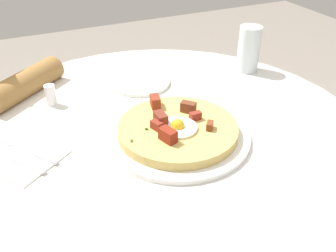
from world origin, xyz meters
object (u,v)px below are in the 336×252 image
Objects in this scene: fork at (26,150)px; breakfast_pizza at (177,128)px; dining_table at (160,183)px; salt_shaker at (51,95)px; pizza_plate at (178,135)px; water_glass at (249,49)px; knife at (13,159)px; bread_plate at (140,82)px.

breakfast_pizza is at bearing -140.94° from fork.
salt_shaker reaches higher than dining_table.
breakfast_pizza is at bearing 52.19° from pizza_plate.
pizza_plate is 0.44m from water_glass.
knife is 1.29× the size of water_glass.
water_glass is (0.18, -0.72, 0.06)m from knife.
dining_table is at bearing 116.73° from water_glass.
breakfast_pizza is 0.30m from bread_plate.
breakfast_pizza reaches higher than dining_table.
breakfast_pizza is 0.36m from salt_shaker.
water_glass reaches higher than dining_table.
bread_plate is 0.35m from water_glass.
dining_table is 0.20m from breakfast_pizza.
water_glass is (0.19, -0.39, 0.24)m from dining_table.
bread_plate is at bearing 81.96° from water_glass.
breakfast_pizza is 1.53× the size of fork.
breakfast_pizza reaches higher than fork.
bread_plate is 0.26m from salt_shaker.
pizza_plate is at bearing -154.46° from dining_table.
bread_plate is 3.04× the size of salt_shaker.
knife is at bearing 104.14° from water_glass.
pizza_plate is 1.92× the size of bread_plate.
pizza_plate is 2.39× the size of water_glass.
breakfast_pizza is 0.36m from knife.
bread_plate reaches higher than knife.
dining_table is at bearing -128.49° from knife.
salt_shaker reaches higher than pizza_plate.
knife is at bearing 79.49° from pizza_plate.
bread_plate is 1.24× the size of water_glass.
dining_table is 0.30m from bread_plate.
water_glass reaches higher than fork.
fork is (0.04, 0.30, 0.18)m from dining_table.
breakfast_pizza is at bearing 124.12° from water_glass.
pizza_plate is 0.36m from knife.
pizza_plate is at bearing 124.27° from water_glass.
pizza_plate is 0.30m from bread_plate.
pizza_plate is 0.34m from fork.
pizza_plate is at bearing 175.80° from bread_plate.
pizza_plate reaches higher than fork.
dining_table is 5.91× the size of bread_plate.
dining_table is 0.50m from water_glass.
fork and knife have the same top height.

